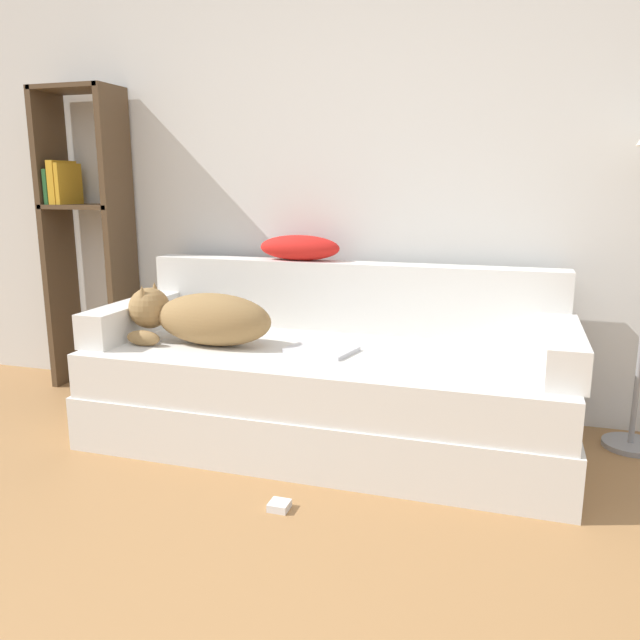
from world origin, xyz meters
The scene contains 10 objects.
wall_back centered at (0.00, 2.35, 1.35)m, with size 7.89×0.06×2.70m.
couch centered at (0.01, 1.78, 0.22)m, with size 2.12×0.90×0.44m.
couch_backrest centered at (0.01, 2.16, 0.61)m, with size 2.08×0.15×0.34m.
couch_arm_left centered at (-0.97, 1.77, 0.52)m, with size 0.15×0.71×0.16m.
couch_arm_right centered at (0.99, 1.77, 0.52)m, with size 0.15×0.71×0.16m.
dog centered at (-0.56, 1.68, 0.56)m, with size 0.70×0.26×0.27m.
laptop centered at (0.01, 1.72, 0.45)m, with size 0.32×0.26×0.02m.
throw_pillow centered at (-0.25, 2.17, 0.84)m, with size 0.42×0.17×0.13m.
bookshelf centered at (-1.52, 2.17, 0.94)m, with size 0.46×0.26×1.67m.
power_adapter centered at (0.03, 1.12, 0.01)m, with size 0.07×0.07×0.03m.
Camera 1 is at (0.79, -0.81, 1.16)m, focal length 35.00 mm.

